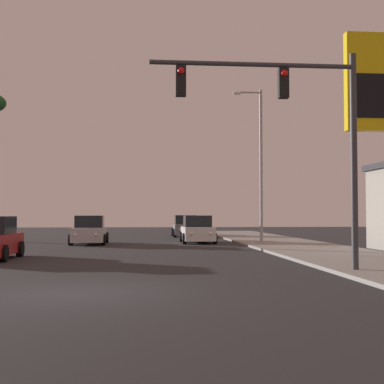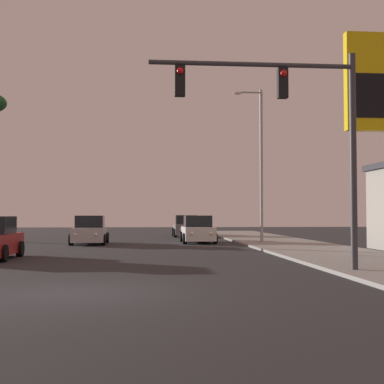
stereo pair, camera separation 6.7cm
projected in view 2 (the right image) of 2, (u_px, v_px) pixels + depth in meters
ground_plane at (78, 293)px, 11.92m from camera, size 120.00×120.00×0.00m
sidewalk_right at (335, 254)px, 22.69m from camera, size 5.00×60.00×0.12m
car_white at (198, 230)px, 32.92m from camera, size 2.04×4.31×1.68m
car_silver at (90, 231)px, 31.53m from camera, size 2.04×4.33×1.68m
car_grey at (186, 227)px, 42.06m from camera, size 2.04×4.32×1.68m
traffic_light_mast at (297, 117)px, 15.93m from camera, size 6.24×0.36×6.50m
street_lamp at (259, 157)px, 31.49m from camera, size 1.74×0.24×9.00m
gas_station_sign at (370, 94)px, 21.59m from camera, size 2.00×0.42×9.00m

